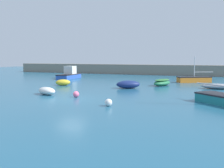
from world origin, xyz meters
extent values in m
cube|color=#235B7A|center=(0.00, 0.00, -0.10)|extent=(120.00, 120.00, 0.20)
cube|color=gray|center=(0.00, 32.38, 1.03)|extent=(63.81, 2.43, 2.05)
cube|color=#2D56B7|center=(-10.87, 17.81, 0.32)|extent=(2.28, 5.55, 0.65)
cube|color=black|center=(-10.87, 17.81, 0.71)|extent=(2.32, 5.67, 0.12)
cube|color=silver|center=(-10.90, 18.21, 1.36)|extent=(1.66, 1.77, 1.43)
ellipsoid|color=navy|center=(2.30, 8.68, 0.45)|extent=(3.03, 2.51, 0.90)
ellipsoid|color=gray|center=(11.68, 11.81, 0.29)|extent=(3.42, 1.86, 0.58)
ellipsoid|color=#287A4C|center=(5.42, 12.83, 0.33)|extent=(2.37, 3.50, 0.66)
ellipsoid|color=#337238|center=(5.42, 12.83, 0.71)|extent=(2.14, 3.15, 0.24)
ellipsoid|color=yellow|center=(-6.22, 8.55, 0.38)|extent=(2.05, 1.73, 0.76)
cylinder|color=silver|center=(11.18, 2.73, 1.35)|extent=(2.62, 2.40, 0.10)
ellipsoid|color=white|center=(-3.40, 1.29, 0.35)|extent=(2.57, 1.99, 0.71)
cube|color=orange|center=(8.88, 18.70, 0.35)|extent=(4.73, 3.46, 0.70)
cube|color=black|center=(8.88, 18.70, 0.76)|extent=(4.83, 3.53, 0.12)
cylinder|color=silver|center=(8.88, 18.70, 2.21)|extent=(0.10, 0.10, 3.01)
cylinder|color=silver|center=(10.13, 19.37, 1.44)|extent=(2.53, 1.42, 0.08)
sphere|color=white|center=(4.15, -1.83, 0.27)|extent=(0.53, 0.53, 0.53)
sphere|color=#EA668C|center=(-0.03, 0.88, 0.27)|extent=(0.54, 0.54, 0.54)
camera|label=1|loc=(10.79, -18.19, 3.47)|focal=40.00mm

